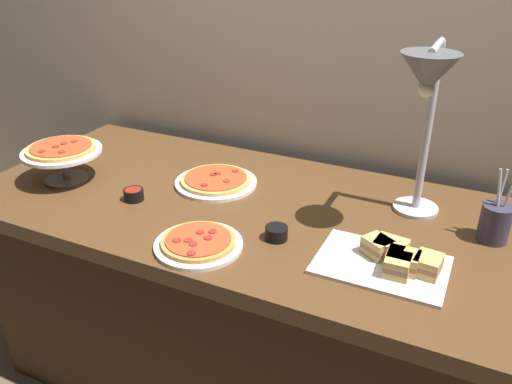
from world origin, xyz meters
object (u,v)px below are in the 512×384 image
object	(u,v)px
pizza_plate_center	(198,243)
sandwich_platter	(392,260)
sauce_cup_near	(134,194)
sauce_cup_far	(276,233)
pizza_plate_front	(216,181)
heat_lamp	(427,92)
utensil_holder	(495,222)
pizza_plate_raised_stand	(62,153)

from	to	relation	value
pizza_plate_center	sandwich_platter	size ratio (longest dim) A/B	0.74
sandwich_platter	sauce_cup_near	size ratio (longest dim) A/B	5.19
sauce_cup_near	sauce_cup_far	world-z (taller)	sauce_cup_far
pizza_plate_center	pizza_plate_front	bearing A→B (deg)	112.59
pizza_plate_front	sauce_cup_near	world-z (taller)	sauce_cup_near
heat_lamp	pizza_plate_center	xyz separation A→B (m)	(-0.50, -0.34, -0.40)
heat_lamp	sauce_cup_near	size ratio (longest dim) A/B	8.20
heat_lamp	sandwich_platter	size ratio (longest dim) A/B	1.58
heat_lamp	sauce_cup_near	xyz separation A→B (m)	(-0.84, -0.19, -0.39)
sandwich_platter	sauce_cup_far	xyz separation A→B (m)	(-0.33, 0.00, -0.00)
pizza_plate_front	sauce_cup_near	xyz separation A→B (m)	(-0.18, -0.22, 0.01)
sandwich_platter	sauce_cup_near	xyz separation A→B (m)	(-0.84, 0.02, -0.00)
heat_lamp	utensil_holder	size ratio (longest dim) A/B	2.44
pizza_plate_center	heat_lamp	bearing A→B (deg)	34.14
sauce_cup_far	utensil_holder	world-z (taller)	utensil_holder
pizza_plate_front	sandwich_platter	world-z (taller)	sandwich_platter
sauce_cup_far	utensil_holder	bearing A→B (deg)	25.04
heat_lamp	pizza_plate_raised_stand	distance (m)	1.20
sauce_cup_near	utensil_holder	world-z (taller)	utensil_holder
pizza_plate_front	sauce_cup_far	distance (m)	0.41
heat_lamp	utensil_holder	distance (m)	0.43
pizza_plate_front	utensil_holder	bearing A→B (deg)	1.32
pizza_plate_raised_stand	utensil_holder	distance (m)	1.40
utensil_holder	sauce_cup_near	bearing A→B (deg)	-167.47
heat_lamp	pizza_plate_raised_stand	bearing A→B (deg)	-171.64
pizza_plate_raised_stand	sauce_cup_far	world-z (taller)	pizza_plate_raised_stand
pizza_plate_center	pizza_plate_raised_stand	distance (m)	0.68
heat_lamp	sauce_cup_near	world-z (taller)	heat_lamp
pizza_plate_raised_stand	sauce_cup_near	distance (m)	0.32
sandwich_platter	pizza_plate_front	bearing A→B (deg)	160.01
pizza_plate_raised_stand	sandwich_platter	world-z (taller)	pizza_plate_raised_stand
utensil_holder	pizza_plate_center	bearing A→B (deg)	-151.89
pizza_plate_front	sandwich_platter	distance (m)	0.70
heat_lamp	sauce_cup_near	bearing A→B (deg)	-167.37
sauce_cup_near	utensil_holder	size ratio (longest dim) A/B	0.30
sandwich_platter	utensil_holder	bearing A→B (deg)	49.01
sandwich_platter	sauce_cup_near	distance (m)	0.84
heat_lamp	sauce_cup_far	world-z (taller)	heat_lamp
sauce_cup_near	heat_lamp	bearing A→B (deg)	12.63
pizza_plate_center	pizza_plate_raised_stand	bearing A→B (deg)	165.05
pizza_plate_front	pizza_plate_raised_stand	bearing A→B (deg)	-158.10
pizza_plate_raised_stand	sandwich_platter	bearing A→B (deg)	-2.09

